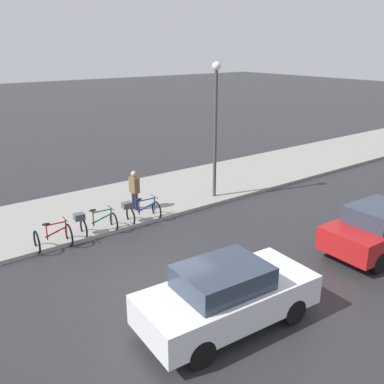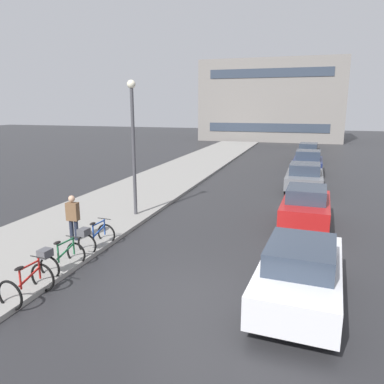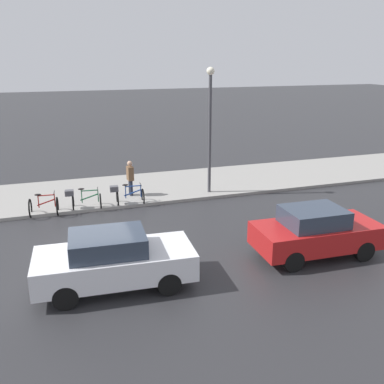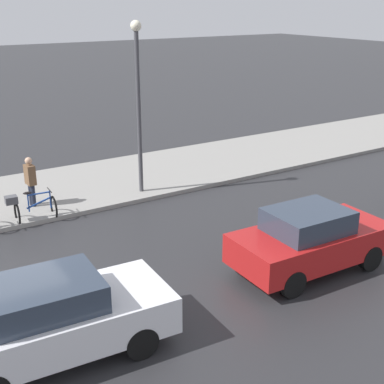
% 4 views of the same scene
% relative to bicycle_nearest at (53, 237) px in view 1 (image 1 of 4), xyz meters
% --- Properties ---
extents(ground_plane, '(140.00, 140.00, 0.00)m').
position_rel_bicycle_nearest_xyz_m(ground_plane, '(3.71, 1.41, -0.41)').
color(ground_plane, '#28282B').
extents(sidewalk_kerb, '(4.80, 60.00, 0.14)m').
position_rel_bicycle_nearest_xyz_m(sidewalk_kerb, '(-2.29, 11.41, -0.34)').
color(sidewalk_kerb, gray).
rests_on(sidewalk_kerb, ground).
extents(bicycle_nearest, '(0.84, 1.14, 0.97)m').
position_rel_bicycle_nearest_xyz_m(bicycle_nearest, '(0.00, 0.00, 0.00)').
color(bicycle_nearest, black).
rests_on(bicycle_nearest, ground).
extents(bicycle_second, '(0.77, 1.44, 0.96)m').
position_rel_bicycle_nearest_xyz_m(bicycle_second, '(-0.20, 1.51, 0.08)').
color(bicycle_second, black).
rests_on(bicycle_second, ground).
extents(bicycle_third, '(0.78, 1.42, 0.97)m').
position_rel_bicycle_nearest_xyz_m(bicycle_third, '(-0.19, 3.31, 0.08)').
color(bicycle_third, black).
rests_on(bicycle_third, ground).
extents(car_white, '(2.08, 4.36, 1.57)m').
position_rel_bicycle_nearest_xyz_m(car_white, '(6.28, 1.82, 0.38)').
color(car_white, silver).
rests_on(car_white, ground).
extents(car_red, '(1.90, 3.99, 1.58)m').
position_rel_bicycle_nearest_xyz_m(car_red, '(6.32, 8.14, 0.38)').
color(car_red, '#AD1919').
rests_on(car_red, ground).
extents(pedestrian, '(0.42, 0.27, 1.70)m').
position_rel_bicycle_nearest_xyz_m(pedestrian, '(-1.20, 3.67, 0.55)').
color(pedestrian, '#1E2333').
rests_on(pedestrian, ground).
extents(streetlamp, '(0.34, 0.34, 5.63)m').
position_rel_bicycle_nearest_xyz_m(streetlamp, '(-0.56, 7.15, 3.02)').
color(streetlamp, '#424247').
rests_on(streetlamp, ground).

